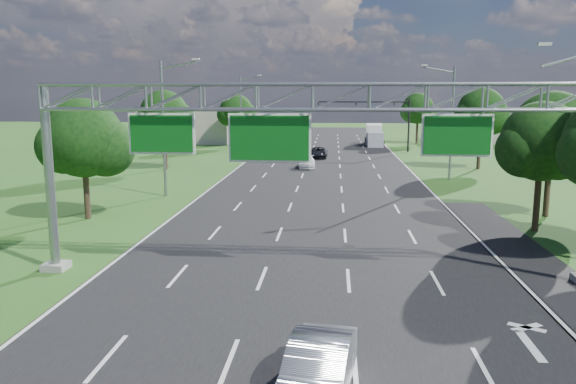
# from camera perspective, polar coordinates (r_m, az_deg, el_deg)

# --- Properties ---
(ground) EXTENTS (220.00, 220.00, 0.00)m
(ground) POSITION_cam_1_polar(r_m,az_deg,el_deg) (41.55, 3.05, -0.66)
(ground) COLOR #284E17
(ground) RESTS_ON ground
(road) EXTENTS (18.00, 180.00, 0.02)m
(road) POSITION_cam_1_polar(r_m,az_deg,el_deg) (41.55, 3.05, -0.66)
(road) COLOR black
(road) RESTS_ON ground
(road_flare) EXTENTS (3.00, 30.00, 0.02)m
(road_flare) POSITION_cam_1_polar(r_m,az_deg,el_deg) (27.51, 23.93, -7.03)
(road_flare) COLOR black
(road_flare) RESTS_ON ground
(sign_gantry) EXTENTS (23.50, 1.00, 9.56)m
(sign_gantry) POSITION_cam_1_polar(r_m,az_deg,el_deg) (22.85, 2.72, 8.09)
(sign_gantry) COLOR gray
(sign_gantry) RESTS_ON ground
(traffic_signal) EXTENTS (12.21, 0.24, 7.00)m
(traffic_signal) POSITION_cam_1_polar(r_m,az_deg,el_deg) (76.13, 9.56, 7.94)
(traffic_signal) COLOR black
(traffic_signal) RESTS_ON ground
(streetlight_l_near) EXTENTS (2.97, 0.22, 10.16)m
(streetlight_l_near) POSITION_cam_1_polar(r_m,az_deg,el_deg) (42.72, -12.33, 6.96)
(streetlight_l_near) COLOR gray
(streetlight_l_near) RESTS_ON ground
(streetlight_l_far) EXTENTS (2.97, 0.22, 10.16)m
(streetlight_l_far) POSITION_cam_1_polar(r_m,az_deg,el_deg) (76.86, -4.68, 8.37)
(streetlight_l_far) COLOR gray
(streetlight_l_far) RESTS_ON ground
(streetlight_r_mid) EXTENTS (2.97, 0.22, 10.16)m
(streetlight_r_mid) POSITION_cam_1_polar(r_m,az_deg,el_deg) (51.88, 16.12, 7.29)
(streetlight_r_mid) COLOR gray
(streetlight_r_mid) RESTS_ON ground
(tree_verge_la) EXTENTS (5.76, 4.80, 7.40)m
(tree_verge_la) POSITION_cam_1_polar(r_m,az_deg,el_deg) (36.26, -19.93, 4.81)
(tree_verge_la) COLOR #2D2116
(tree_verge_la) RESTS_ON ground
(tree_verge_lb) EXTENTS (5.76, 4.80, 8.06)m
(tree_verge_lb) POSITION_cam_1_polar(r_m,az_deg,el_deg) (58.45, -12.39, 7.53)
(tree_verge_lb) COLOR #2D2116
(tree_verge_lb) RESTS_ON ground
(tree_verge_lc) EXTENTS (5.76, 4.80, 7.62)m
(tree_verge_lc) POSITION_cam_1_polar(r_m,az_deg,el_deg) (82.12, -5.23, 8.04)
(tree_verge_lc) COLOR #2D2116
(tree_verge_lc) RESTS_ON ground
(tree_verge_rd) EXTENTS (5.76, 4.80, 8.28)m
(tree_verge_rd) POSITION_cam_1_polar(r_m,az_deg,el_deg) (60.77, 19.09, 7.51)
(tree_verge_rd) COLOR #2D2116
(tree_verge_rd) RESTS_ON ground
(tree_verge_re) EXTENTS (5.76, 4.80, 7.84)m
(tree_verge_re) POSITION_cam_1_polar(r_m,az_deg,el_deg) (89.84, 13.10, 8.12)
(tree_verge_re) COLOR #2D2116
(tree_verge_re) RESTS_ON ground
(building_left) EXTENTS (14.00, 10.00, 5.00)m
(building_left) POSITION_cam_1_polar(r_m,az_deg,el_deg) (91.93, -9.97, 6.58)
(building_left) COLOR #ADA191
(building_left) RESTS_ON ground
(building_right) EXTENTS (12.00, 9.00, 4.00)m
(building_right) POSITION_cam_1_polar(r_m,az_deg,el_deg) (95.77, 18.60, 6.05)
(building_right) COLOR #ADA191
(building_right) RESTS_ON ground
(silver_sedan) EXTENTS (2.16, 4.67, 1.48)m
(silver_sedan) POSITION_cam_1_polar(r_m,az_deg,el_deg) (14.83, 3.02, -17.71)
(silver_sedan) COLOR silver
(silver_sedan) RESTS_ON ground
(car_queue_a) EXTENTS (1.71, 4.05, 1.16)m
(car_queue_a) POSITION_cam_1_polar(r_m,az_deg,el_deg) (58.74, 1.96, 3.04)
(car_queue_a) COLOR white
(car_queue_a) RESTS_ON ground
(car_queue_b) EXTENTS (2.27, 4.70, 1.29)m
(car_queue_b) POSITION_cam_1_polar(r_m,az_deg,el_deg) (67.95, 3.06, 4.02)
(car_queue_b) COLOR black
(car_queue_b) RESTS_ON ground
(car_queue_c) EXTENTS (2.24, 4.83, 1.60)m
(car_queue_c) POSITION_cam_1_polar(r_m,az_deg,el_deg) (74.89, 0.76, 4.70)
(car_queue_c) COLOR black
(car_queue_c) RESTS_ON ground
(box_truck) EXTENTS (2.75, 8.31, 3.10)m
(box_truck) POSITION_cam_1_polar(r_m,az_deg,el_deg) (85.89, 8.76, 5.71)
(box_truck) COLOR white
(box_truck) RESTS_ON ground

